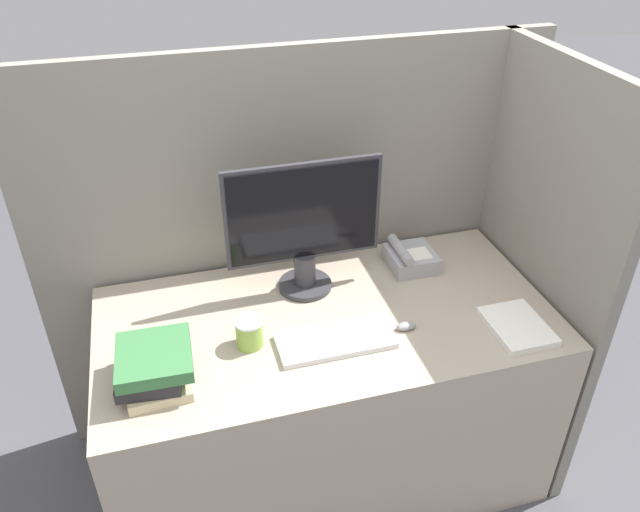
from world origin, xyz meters
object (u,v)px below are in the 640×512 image
Objects in this scene: mouse at (406,326)px; coffee_cup at (249,333)px; keyboard at (335,341)px; desk_telephone at (410,258)px; monitor at (304,229)px; book_stack at (153,367)px.

coffee_cup is at bearing 172.76° from mouse.
keyboard is 2.09× the size of desk_telephone.
coffee_cup is 0.55× the size of desk_telephone.
desk_telephone is (0.67, 0.28, -0.01)m from coffee_cup.
coffee_cup is at bearing 165.79° from keyboard.
keyboard is at bearing -87.23° from monitor.
monitor reaches higher than book_stack.
mouse is at bearing 1.85° from book_stack.
coffee_cup is (-0.25, -0.26, -0.19)m from monitor.
coffee_cup and desk_telephone have the same top height.
book_stack is at bearing -178.15° from mouse.
keyboard is 0.53m from desk_telephone.
desk_telephone is at bearing 65.53° from mouse.
monitor reaches higher than desk_telephone.
keyboard is (0.02, -0.33, -0.23)m from monitor.
monitor is 3.02× the size of desk_telephone.
monitor is 7.87× the size of mouse.
keyboard is 0.57m from book_stack.
desk_telephone is at bearing 2.76° from monitor.
coffee_cup is 0.72m from desk_telephone.
monitor is 0.40m from keyboard.
mouse is 0.82m from book_stack.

